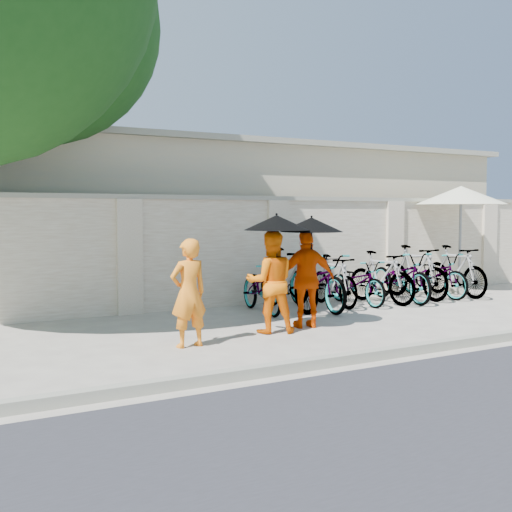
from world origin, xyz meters
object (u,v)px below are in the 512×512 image
monk_left (189,293)px  monk_right (307,279)px  patio_umbrella (461,197)px  monk_center (271,282)px

monk_left → monk_right: monk_right is taller
monk_left → patio_umbrella: 7.98m
monk_left → monk_center: bearing=-173.1°
monk_left → monk_right: bearing=-175.0°
monk_center → patio_umbrella: 6.52m
monk_left → monk_center: 1.48m
monk_right → patio_umbrella: (5.36, 1.91, 1.36)m
monk_center → monk_right: 0.70m
monk_left → monk_center: size_ratio=0.95×
monk_center → monk_left: bearing=33.2°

